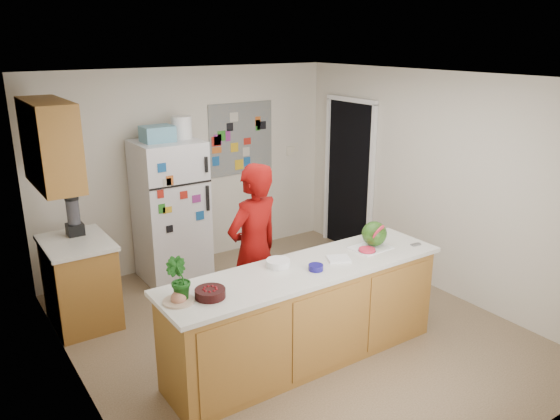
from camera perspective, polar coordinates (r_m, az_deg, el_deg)
floor at (r=5.68m, az=1.17°, el=-12.49°), size 4.00×4.50×0.02m
wall_back at (r=7.06m, az=-9.40°, el=4.39°), size 4.00×0.02×2.50m
wall_left at (r=4.39m, az=-20.79°, el=-4.81°), size 0.02×4.50×2.50m
wall_right at (r=6.49m, az=15.94°, el=2.76°), size 0.02×4.50×2.50m
ceiling at (r=4.92m, az=1.36°, el=13.79°), size 4.00×4.50×0.02m
doorway at (r=7.51m, az=7.27°, el=3.47°), size 0.03×0.85×2.04m
peninsula_base at (r=5.00m, az=2.65°, el=-11.05°), size 2.60×0.62×0.88m
peninsula_top at (r=4.80m, az=2.73°, el=-6.23°), size 2.68×0.70×0.04m
side_counter_base at (r=5.99m, az=-20.11°, el=-7.25°), size 0.60×0.80×0.86m
side_counter_top at (r=5.82m, az=-20.57°, el=-3.22°), size 0.64×0.84×0.04m
upper_cabinets at (r=5.49m, az=-22.90°, el=6.39°), size 0.35×1.00×0.80m
refrigerator at (r=6.66m, az=-11.35°, el=-0.11°), size 0.75×0.70×1.70m
fridge_top_bin at (r=6.41m, az=-12.68°, el=7.77°), size 0.35×0.28×0.18m
photo_collage at (r=7.32m, az=-4.07°, el=7.44°), size 0.95×0.01×0.95m
person at (r=5.28m, az=-2.75°, el=-4.32°), size 0.71×0.55×1.74m
blender_appliance at (r=5.93m, az=-20.75°, el=-0.71°), size 0.13×0.13×0.38m
cutting_board at (r=5.27m, az=9.43°, el=-3.92°), size 0.38×0.29×0.01m
watermelon at (r=5.28m, az=9.83°, el=-2.45°), size 0.24×0.24×0.24m
watermelon_slice at (r=5.17m, az=9.08°, el=-4.13°), size 0.16×0.16×0.02m
cherry_bowl at (r=4.29m, az=-7.30°, el=-8.61°), size 0.26×0.26×0.07m
white_bowl at (r=4.80m, az=-0.20°, el=-5.56°), size 0.24×0.24×0.06m
cobalt_bowl at (r=4.73m, az=3.76°, el=-6.01°), size 0.17×0.17×0.05m
plate at (r=4.26m, az=-10.54°, el=-9.34°), size 0.26×0.26×0.02m
paper_towel at (r=4.96m, az=6.15°, el=-5.10°), size 0.25×0.24×0.02m
keys at (r=5.44m, az=14.00°, el=-3.52°), size 0.10×0.06×0.01m
potted_plant at (r=4.23m, az=-10.57°, el=-7.14°), size 0.23×0.24×0.34m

